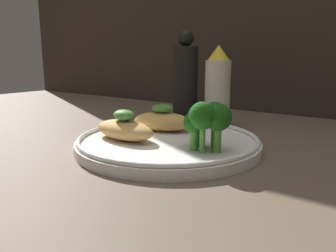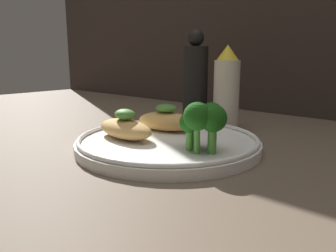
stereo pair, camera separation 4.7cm
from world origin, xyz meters
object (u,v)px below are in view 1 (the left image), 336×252
Objects in this scene: sauce_bottle at (218,89)px; pepper_grinder at (185,82)px; plate at (168,142)px; broccoli_bunch at (207,118)px.

pepper_grinder is (-7.26, 0.00, 0.99)cm from sauce_bottle.
pepper_grinder is (-8.66, 17.64, 7.35)cm from plate.
plate is at bearing -63.86° from pepper_grinder.
pepper_grinder reaches higher than plate.
broccoli_bunch is 0.43× the size of sauce_bottle.
pepper_grinder reaches higher than sauce_bottle.
broccoli_bunch is at bearing -50.33° from pepper_grinder.
pepper_grinder is at bearing 180.00° from sauce_bottle.
sauce_bottle is (-1.40, 17.64, 6.36)cm from plate.
broccoli_bunch is at bearing -12.61° from plate.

